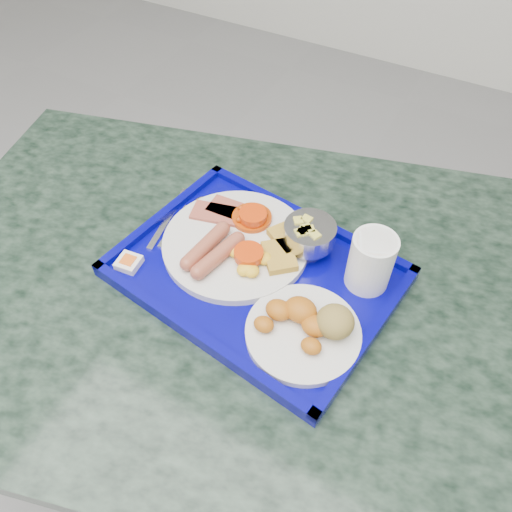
{
  "coord_description": "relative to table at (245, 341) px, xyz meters",
  "views": [
    {
      "loc": [
        0.41,
        0.28,
        1.44
      ],
      "look_at": [
        0.15,
        0.75,
        0.81
      ],
      "focal_mm": 35.0,
      "sensor_mm": 36.0,
      "label": 1
    }
  ],
  "objects": [
    {
      "name": "table",
      "position": [
        0.0,
        0.0,
        0.0
      ],
      "size": [
        1.37,
        1.08,
        0.75
      ],
      "rotation": [
        0.0,
        0.0,
        0.26
      ],
      "color": "gray",
      "rests_on": "floor"
    },
    {
      "name": "tray",
      "position": [
        0.01,
        0.02,
        0.2
      ],
      "size": [
        0.5,
        0.4,
        0.03
      ],
      "rotation": [
        0.0,
        0.0,
        -0.15
      ],
      "color": "#04027D",
      "rests_on": "table"
    },
    {
      "name": "main_plate",
      "position": [
        -0.04,
        0.06,
        0.22
      ],
      "size": [
        0.26,
        0.26,
        0.04
      ],
      "rotation": [
        0.0,
        0.0,
        -0.26
      ],
      "color": "silver",
      "rests_on": "tray"
    },
    {
      "name": "bread_plate",
      "position": [
        0.14,
        -0.05,
        0.23
      ],
      "size": [
        0.18,
        0.18,
        0.06
      ],
      "rotation": [
        0.0,
        0.0,
        0.13
      ],
      "color": "silver",
      "rests_on": "tray"
    },
    {
      "name": "fruit_bowl",
      "position": [
        0.07,
        0.11,
        0.25
      ],
      "size": [
        0.09,
        0.09,
        0.06
      ],
      "color": "#BBBABD",
      "rests_on": "tray"
    },
    {
      "name": "juice_cup",
      "position": [
        0.19,
        0.09,
        0.26
      ],
      "size": [
        0.07,
        0.07,
        0.1
      ],
      "color": "white",
      "rests_on": "tray"
    },
    {
      "name": "spoon",
      "position": [
        -0.17,
        0.1,
        0.21
      ],
      "size": [
        0.04,
        0.15,
        0.01
      ],
      "rotation": [
        0.0,
        0.0,
        0.13
      ],
      "color": "#BBBABD",
      "rests_on": "tray"
    },
    {
      "name": "knife",
      "position": [
        -0.2,
        0.06,
        0.21
      ],
      "size": [
        0.04,
        0.17,
        0.0
      ],
      "primitive_type": "cube",
      "rotation": [
        0.0,
        0.0,
        0.19
      ],
      "color": "#BBBABD",
      "rests_on": "tray"
    },
    {
      "name": "jam_packet",
      "position": [
        -0.19,
        -0.07,
        0.22
      ],
      "size": [
        0.04,
        0.04,
        0.02
      ],
      "rotation": [
        0.0,
        0.0,
        0.11
      ],
      "color": "white",
      "rests_on": "tray"
    }
  ]
}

